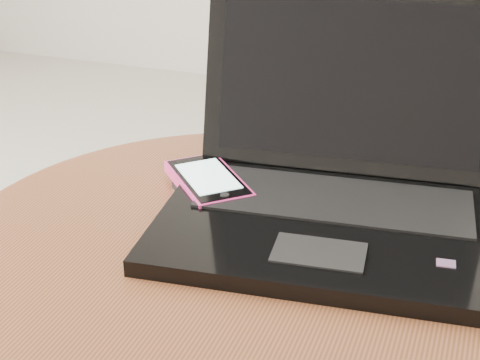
% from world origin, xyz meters
% --- Properties ---
extents(table, '(0.64, 0.64, 0.50)m').
position_xyz_m(table, '(-0.10, 0.01, 0.40)').
color(table, '#4C2312').
rests_on(table, ground).
extents(laptop, '(0.38, 0.34, 0.23)m').
position_xyz_m(laptop, '(-0.02, 0.10, 0.55)').
color(laptop, black).
rests_on(laptop, table).
extents(phone_black, '(0.11, 0.10, 0.01)m').
position_xyz_m(phone_black, '(-0.16, 0.10, 0.51)').
color(phone_black, black).
rests_on(phone_black, table).
extents(phone_pink, '(0.14, 0.14, 0.02)m').
position_xyz_m(phone_pink, '(-0.17, 0.11, 0.52)').
color(phone_pink, '#FF3892').
rests_on(phone_pink, phone_black).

